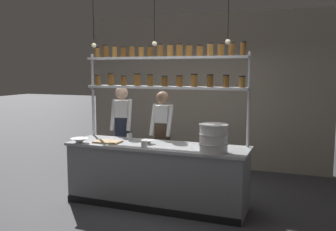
{
  "coord_description": "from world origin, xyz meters",
  "views": [
    {
      "loc": [
        2.09,
        -5.02,
        2.02
      ],
      "look_at": [
        0.1,
        0.2,
        1.33
      ],
      "focal_mm": 40.0,
      "sensor_mm": 36.0,
      "label": 1
    }
  ],
  "objects_px": {
    "prep_bowl_near_left": "(148,142)",
    "prep_bowl_center_back": "(220,146)",
    "spice_shelf_unit": "(165,73)",
    "container_stack": "(214,138)",
    "serving_cup_front": "(129,136)",
    "prep_bowl_center_front": "(80,141)",
    "serving_cup_by_board": "(144,145)",
    "chef_center": "(162,134)",
    "cutting_board": "(108,142)",
    "chef_left": "(122,128)"
  },
  "relations": [
    {
      "from": "chef_center",
      "to": "prep_bowl_center_back",
      "type": "height_order",
      "value": "chef_center"
    },
    {
      "from": "serving_cup_front",
      "to": "prep_bowl_near_left",
      "type": "bearing_deg",
      "value": -28.47
    },
    {
      "from": "serving_cup_front",
      "to": "spice_shelf_unit",
      "type": "bearing_deg",
      "value": 9.11
    },
    {
      "from": "prep_bowl_near_left",
      "to": "chef_left",
      "type": "bearing_deg",
      "value": 137.79
    },
    {
      "from": "spice_shelf_unit",
      "to": "prep_bowl_near_left",
      "type": "relative_size",
      "value": 12.94
    },
    {
      "from": "container_stack",
      "to": "serving_cup_front",
      "type": "height_order",
      "value": "container_stack"
    },
    {
      "from": "cutting_board",
      "to": "prep_bowl_center_front",
      "type": "bearing_deg",
      "value": -152.22
    },
    {
      "from": "spice_shelf_unit",
      "to": "chef_center",
      "type": "height_order",
      "value": "spice_shelf_unit"
    },
    {
      "from": "prep_bowl_center_front",
      "to": "serving_cup_front",
      "type": "bearing_deg",
      "value": 44.52
    },
    {
      "from": "cutting_board",
      "to": "prep_bowl_near_left",
      "type": "relative_size",
      "value": 1.99
    },
    {
      "from": "serving_cup_by_board",
      "to": "serving_cup_front",
      "type": "bearing_deg",
      "value": 133.3
    },
    {
      "from": "cutting_board",
      "to": "serving_cup_by_board",
      "type": "height_order",
      "value": "serving_cup_by_board"
    },
    {
      "from": "spice_shelf_unit",
      "to": "chef_left",
      "type": "height_order",
      "value": "spice_shelf_unit"
    },
    {
      "from": "cutting_board",
      "to": "prep_bowl_center_front",
      "type": "distance_m",
      "value": 0.42
    },
    {
      "from": "prep_bowl_center_front",
      "to": "prep_bowl_center_back",
      "type": "distance_m",
      "value": 2.1
    },
    {
      "from": "chef_center",
      "to": "prep_bowl_center_front",
      "type": "distance_m",
      "value": 1.38
    },
    {
      "from": "spice_shelf_unit",
      "to": "prep_bowl_near_left",
      "type": "xyz_separation_m",
      "value": [
        -0.15,
        -0.32,
        -1.01
      ]
    },
    {
      "from": "chef_center",
      "to": "prep_bowl_near_left",
      "type": "xyz_separation_m",
      "value": [
        0.03,
        -0.68,
        -0.01
      ]
    },
    {
      "from": "prep_bowl_near_left",
      "to": "serving_cup_front",
      "type": "height_order",
      "value": "serving_cup_front"
    },
    {
      "from": "prep_bowl_center_front",
      "to": "container_stack",
      "type": "bearing_deg",
      "value": 2.58
    },
    {
      "from": "chef_left",
      "to": "chef_center",
      "type": "bearing_deg",
      "value": -18.39
    },
    {
      "from": "prep_bowl_near_left",
      "to": "prep_bowl_center_back",
      "type": "xyz_separation_m",
      "value": [
        1.07,
        0.14,
        -0.0
      ]
    },
    {
      "from": "cutting_board",
      "to": "prep_bowl_near_left",
      "type": "distance_m",
      "value": 0.62
    },
    {
      "from": "container_stack",
      "to": "prep_bowl_center_front",
      "type": "height_order",
      "value": "container_stack"
    },
    {
      "from": "prep_bowl_center_front",
      "to": "spice_shelf_unit",
      "type": "bearing_deg",
      "value": 29.53
    },
    {
      "from": "container_stack",
      "to": "serving_cup_front",
      "type": "distance_m",
      "value": 1.56
    },
    {
      "from": "chef_center",
      "to": "cutting_board",
      "type": "height_order",
      "value": "chef_center"
    },
    {
      "from": "chef_left",
      "to": "prep_bowl_center_front",
      "type": "bearing_deg",
      "value": -112.03
    },
    {
      "from": "spice_shelf_unit",
      "to": "prep_bowl_near_left",
      "type": "distance_m",
      "value": 1.08
    },
    {
      "from": "serving_cup_by_board",
      "to": "prep_bowl_center_back",
      "type": "bearing_deg",
      "value": 24.47
    },
    {
      "from": "cutting_board",
      "to": "serving_cup_by_board",
      "type": "xyz_separation_m",
      "value": [
        0.69,
        -0.18,
        0.04
      ]
    },
    {
      "from": "cutting_board",
      "to": "prep_bowl_center_back",
      "type": "xyz_separation_m",
      "value": [
        1.68,
        0.27,
        0.01
      ]
    },
    {
      "from": "prep_bowl_center_front",
      "to": "serving_cup_front",
      "type": "xyz_separation_m",
      "value": [
        0.56,
        0.55,
        0.01
      ]
    },
    {
      "from": "prep_bowl_near_left",
      "to": "prep_bowl_center_front",
      "type": "bearing_deg",
      "value": -161.78
    },
    {
      "from": "prep_bowl_near_left",
      "to": "prep_bowl_center_back",
      "type": "height_order",
      "value": "prep_bowl_near_left"
    },
    {
      "from": "chef_center",
      "to": "container_stack",
      "type": "bearing_deg",
      "value": -41.49
    },
    {
      "from": "chef_left",
      "to": "serving_cup_by_board",
      "type": "xyz_separation_m",
      "value": [
        0.9,
        -1.05,
        -0.04
      ]
    },
    {
      "from": "spice_shelf_unit",
      "to": "prep_bowl_center_front",
      "type": "relative_size",
      "value": 9.49
    },
    {
      "from": "spice_shelf_unit",
      "to": "container_stack",
      "type": "relative_size",
      "value": 6.56
    },
    {
      "from": "prep_bowl_center_back",
      "to": "prep_bowl_near_left",
      "type": "bearing_deg",
      "value": -172.34
    },
    {
      "from": "prep_bowl_center_front",
      "to": "serving_cup_by_board",
      "type": "relative_size",
      "value": 2.8
    },
    {
      "from": "prep_bowl_center_back",
      "to": "cutting_board",
      "type": "bearing_deg",
      "value": -170.83
    },
    {
      "from": "chef_center",
      "to": "container_stack",
      "type": "distance_m",
      "value": 1.43
    },
    {
      "from": "spice_shelf_unit",
      "to": "serving_cup_by_board",
      "type": "relative_size",
      "value": 26.54
    },
    {
      "from": "chef_left",
      "to": "cutting_board",
      "type": "bearing_deg",
      "value": -89.88
    },
    {
      "from": "chef_left",
      "to": "spice_shelf_unit",
      "type": "bearing_deg",
      "value": -37.01
    },
    {
      "from": "cutting_board",
      "to": "serving_cup_front",
      "type": "height_order",
      "value": "serving_cup_front"
    },
    {
      "from": "container_stack",
      "to": "prep_bowl_center_back",
      "type": "distance_m",
      "value": 0.41
    },
    {
      "from": "prep_bowl_center_back",
      "to": "serving_cup_front",
      "type": "xyz_separation_m",
      "value": [
        -1.49,
        0.08,
        0.02
      ]
    },
    {
      "from": "chef_center",
      "to": "prep_bowl_near_left",
      "type": "height_order",
      "value": "chef_center"
    }
  ]
}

